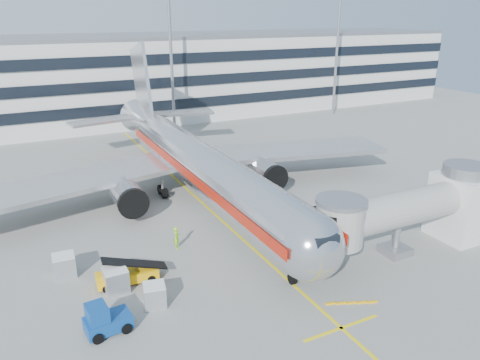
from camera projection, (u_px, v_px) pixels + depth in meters
name	position (u px, v px, depth m)	size (l,w,h in m)	color
ground	(244.00, 241.00, 42.69)	(180.00, 180.00, 0.00)	gray
lead_in_line	(203.00, 203.00, 51.09)	(0.25, 70.00, 0.01)	yellow
stop_bar	(341.00, 328.00, 30.94)	(6.00, 0.25, 0.01)	yellow
main_jet	(196.00, 162.00, 51.10)	(50.95, 48.70, 16.06)	silver
jet_bridge	(414.00, 209.00, 39.82)	(17.80, 4.50, 7.00)	silver
terminal	(105.00, 78.00, 88.71)	(150.00, 24.25, 15.60)	silver
light_mast_centre	(171.00, 43.00, 76.30)	(2.40, 1.20, 25.45)	gray
light_mast_east	(338.00, 38.00, 90.70)	(2.40, 1.20, 25.45)	gray
belt_loader	(127.00, 275.00, 35.96)	(4.93, 2.03, 2.33)	#FFB40A
baggage_tug	(105.00, 320.00, 30.20)	(3.06, 2.11, 2.18)	navy
cargo_container_left	(116.00, 280.00, 34.81)	(1.73, 1.73, 1.81)	#B2B4B9
cargo_container_right	(64.00, 265.00, 36.83)	(1.74, 1.74, 1.76)	#B2B4B9
cargo_container_front	(155.00, 295.00, 33.12)	(1.79, 1.79, 1.62)	#B2B4B9
ramp_worker	(177.00, 238.00, 41.07)	(0.74, 0.49, 2.03)	#8CEF19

